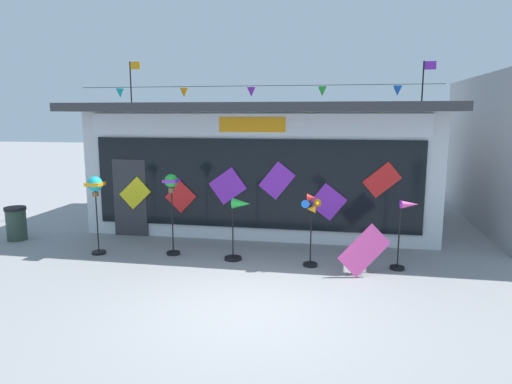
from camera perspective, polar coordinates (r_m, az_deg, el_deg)
The scene contains 9 objects.
ground_plane at distance 7.89m, azimuth -0.51°, elevation -13.91°, with size 80.00×80.00×0.00m, color gray.
kite_shop_building at distance 13.61m, azimuth 1.46°, elevation 3.64°, with size 9.39×5.85×4.72m.
wind_spinner_far_left at distance 10.89m, azimuth -19.24°, elevation -0.08°, with size 0.34×0.34×1.78m.
wind_spinner_left at distance 10.41m, azimuth -10.41°, elevation -0.06°, with size 0.31×0.31×1.84m.
wind_spinner_center_left at distance 9.95m, azimuth -2.19°, elevation -3.51°, with size 0.58×0.38×1.37m.
wind_spinner_center_right at distance 9.55m, azimuth 6.83°, elevation -3.14°, with size 0.40×0.30×1.55m.
wind_spinner_right at distance 9.81m, azimuth 17.87°, elevation -4.26°, with size 0.51×0.30×1.45m.
trash_bin at distance 13.13m, azimuth -27.54°, elevation -3.45°, with size 0.52×0.52×0.85m.
display_kite_on_ground at distance 9.32m, azimuth 13.22°, elevation -7.06°, with size 0.53×0.03×0.97m, color #EA4CA3.
Camera 1 is at (1.38, -7.10, 3.16)m, focal length 32.33 mm.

